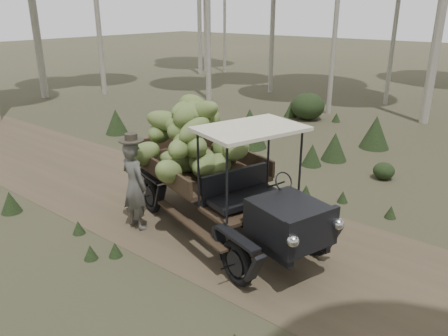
% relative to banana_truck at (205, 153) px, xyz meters
% --- Properties ---
extents(ground, '(120.00, 120.00, 0.00)m').
position_rel_banana_truck_xyz_m(ground, '(1.73, 0.07, -1.61)').
color(ground, '#473D2B').
rests_on(ground, ground).
extents(dirt_track, '(70.00, 4.00, 0.01)m').
position_rel_banana_truck_xyz_m(dirt_track, '(1.73, 0.07, -1.61)').
color(dirt_track, brown).
rests_on(dirt_track, ground).
extents(banana_truck, '(5.71, 3.36, 2.83)m').
position_rel_banana_truck_xyz_m(banana_truck, '(0.00, 0.00, 0.00)').
color(banana_truck, black).
rests_on(banana_truck, ground).
extents(farmer, '(0.76, 0.57, 2.12)m').
position_rel_banana_truck_xyz_m(farmer, '(-1.00, -1.14, -0.61)').
color(farmer, '#504F49').
rests_on(farmer, ground).
extents(undergrowth, '(23.47, 24.07, 1.34)m').
position_rel_banana_truck_xyz_m(undergrowth, '(2.31, -0.96, -1.08)').
color(undergrowth, '#233319').
rests_on(undergrowth, ground).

